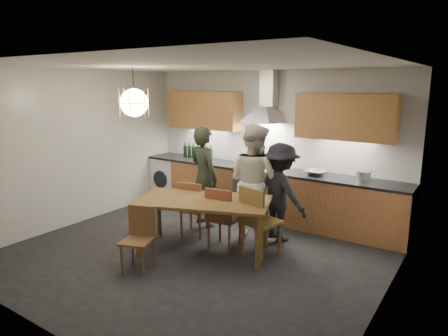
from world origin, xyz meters
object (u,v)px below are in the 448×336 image
Objects in this scene: chair_front at (139,234)px; person_mid at (254,182)px; chair_back_left at (193,205)px; person_left at (204,177)px; dining_table at (203,206)px; wine_bottles at (198,151)px; person_right at (280,192)px; stock_pot at (364,176)px; mixing_bowl at (315,173)px.

person_mid is at bearing 48.43° from chair_front.
chair_back_left is 0.65m from person_left.
person_mid is (0.81, 0.50, 0.38)m from chair_back_left.
wine_bottles is (-1.55, 1.88, 0.36)m from dining_table.
dining_table is 1.36× the size of person_right.
person_left is at bearing 79.10° from chair_front.
stock_pot is 0.30× the size of wine_bottles.
person_left is at bearing -47.70° from wine_bottles.
dining_table is 0.95m from person_mid.
person_right is at bearing 35.43° from dining_table.
person_right reaches higher than wine_bottles.
person_left reaches higher than chair_front.
chair_front is 2.39× the size of mixing_bowl.
stock_pot is at bearing 2.80° from mixing_bowl.
person_left reaches higher than wine_bottles.
wine_bottles reaches higher than dining_table.
person_left is 0.98m from person_mid.
mixing_bowl is (0.61, 0.94, 0.05)m from person_mid.
person_mid is at bearing -163.91° from person_left.
stock_pot is at bearing -140.28° from person_left.
person_left is 2.54m from stock_pot.
chair_front is at bearing 83.01° from person_mid.
wine_bottles is (-1.87, 1.01, 0.16)m from person_mid.
wine_bottles reaches higher than stock_pot.
chair_back_left is 0.50× the size of person_mid.
person_right is (1.18, 0.65, 0.24)m from chair_back_left.
dining_table is at bearing 84.93° from person_mid.
person_mid reaches higher than wine_bottles.
dining_table is 2.47m from wine_bottles.
stock_pot is (2.18, 1.48, 0.46)m from chair_back_left.
dining_table is 1.13m from person_left.
chair_back_left is 1.25× the size of wine_bottles.
chair_front is at bearing 80.32° from person_right.
person_left reaches higher than dining_table.
person_mid is (0.32, 0.88, 0.20)m from dining_table.
dining_table is 0.98m from chair_front.
chair_front is at bearing -133.95° from dining_table.
person_left is at bearing 12.87° from person_mid.
dining_table is 2.05m from mixing_bowl.
person_left reaches higher than person_right.
person_left is 4.89× the size of mixing_bowl.
person_mid is 1.18× the size of person_right.
mixing_bowl is 2.48m from wine_bottles.
person_mid is at bearing -159.00° from chair_back_left.
person_right is at bearing 40.56° from chair_front.
person_left is (-0.28, 1.78, 0.37)m from chair_front.
stock_pot is (2.35, 0.94, 0.13)m from person_left.
dining_table is 1.22× the size of person_left.
wine_bottles is at bearing -13.65° from person_mid.
person_right reaches higher than chair_back_left.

